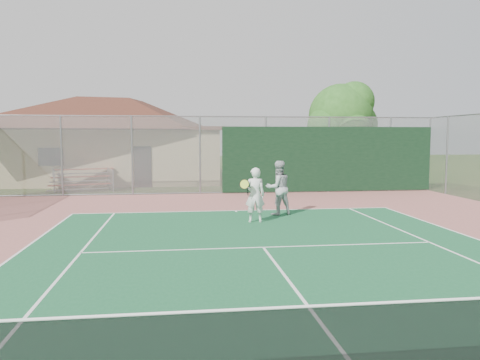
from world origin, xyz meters
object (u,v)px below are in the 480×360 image
object	(u,v)px
bleachers	(82,179)
tree	(343,118)
player_white_front	(255,195)
clubhouse	(113,132)
player_grey_back	(278,188)

from	to	relation	value
bleachers	tree	size ratio (longest dim) A/B	0.60
tree	player_white_front	bearing A→B (deg)	-122.96
bleachers	player_white_front	size ratio (longest dim) A/B	1.94
clubhouse	tree	distance (m)	13.23
tree	player_grey_back	distance (m)	9.80
player_grey_back	bleachers	bearing A→B (deg)	-60.79
clubhouse	bleachers	distance (m)	5.63
clubhouse	player_grey_back	distance (m)	15.22
tree	player_grey_back	xyz separation A→B (m)	(-5.01, -8.01, -2.63)
clubhouse	bleachers	bearing A→B (deg)	-98.82
player_white_front	player_grey_back	distance (m)	1.58
bleachers	tree	bearing A→B (deg)	-17.63
bleachers	player_white_front	xyz separation A→B (m)	(6.92, -9.48, 0.28)
clubhouse	player_white_front	bearing A→B (deg)	-67.01
bleachers	player_white_front	distance (m)	11.74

